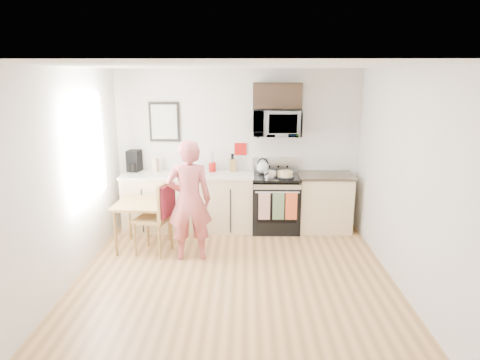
{
  "coord_description": "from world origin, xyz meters",
  "views": [
    {
      "loc": [
        0.14,
        -4.74,
        2.52
      ],
      "look_at": [
        0.06,
        1.0,
        1.09
      ],
      "focal_mm": 32.0,
      "sensor_mm": 36.0,
      "label": 1
    }
  ],
  "objects_px": {
    "range": "(275,204)",
    "cake": "(285,174)",
    "person": "(189,201)",
    "chair": "(162,208)",
    "microwave": "(277,123)",
    "dining_table": "(142,208)"
  },
  "relations": [
    {
      "from": "range",
      "to": "person",
      "type": "distance_m",
      "value": 1.75
    },
    {
      "from": "chair",
      "to": "person",
      "type": "bearing_deg",
      "value": -3.68
    },
    {
      "from": "person",
      "to": "dining_table",
      "type": "distance_m",
      "value": 0.85
    },
    {
      "from": "range",
      "to": "cake",
      "type": "bearing_deg",
      "value": -43.97
    },
    {
      "from": "microwave",
      "to": "cake",
      "type": "xyz_separation_m",
      "value": [
        0.13,
        -0.23,
        -0.79
      ]
    },
    {
      "from": "microwave",
      "to": "cake",
      "type": "relative_size",
      "value": 2.58
    },
    {
      "from": "dining_table",
      "to": "cake",
      "type": "distance_m",
      "value": 2.26
    },
    {
      "from": "range",
      "to": "dining_table",
      "type": "height_order",
      "value": "range"
    },
    {
      "from": "range",
      "to": "chair",
      "type": "height_order",
      "value": "range"
    },
    {
      "from": "microwave",
      "to": "person",
      "type": "distance_m",
      "value": 2.0
    },
    {
      "from": "person",
      "to": "microwave",
      "type": "bearing_deg",
      "value": -143.44
    },
    {
      "from": "range",
      "to": "chair",
      "type": "xyz_separation_m",
      "value": [
        -1.67,
        -1.01,
        0.25
      ]
    },
    {
      "from": "microwave",
      "to": "dining_table",
      "type": "height_order",
      "value": "microwave"
    },
    {
      "from": "microwave",
      "to": "dining_table",
      "type": "distance_m",
      "value": 2.47
    },
    {
      "from": "microwave",
      "to": "chair",
      "type": "height_order",
      "value": "microwave"
    },
    {
      "from": "range",
      "to": "dining_table",
      "type": "xyz_separation_m",
      "value": [
        -1.99,
        -0.8,
        0.18
      ]
    },
    {
      "from": "range",
      "to": "microwave",
      "type": "distance_m",
      "value": 1.33
    },
    {
      "from": "person",
      "to": "chair",
      "type": "xyz_separation_m",
      "value": [
        -0.41,
        0.14,
        -0.16
      ]
    },
    {
      "from": "range",
      "to": "microwave",
      "type": "bearing_deg",
      "value": 90.06
    },
    {
      "from": "range",
      "to": "chair",
      "type": "bearing_deg",
      "value": -148.73
    },
    {
      "from": "range",
      "to": "cake",
      "type": "height_order",
      "value": "range"
    },
    {
      "from": "person",
      "to": "chair",
      "type": "height_order",
      "value": "person"
    }
  ]
}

